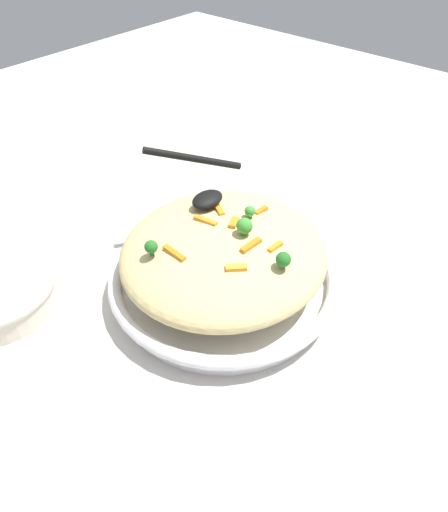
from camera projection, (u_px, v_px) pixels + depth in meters
name	position (u px, v px, depth m)	size (l,w,h in m)	color
ground_plane	(224.00, 290.00, 0.79)	(2.40, 2.40, 0.00)	beige
serving_bowl	(224.00, 279.00, 0.77)	(0.37, 0.37, 0.05)	silver
pasta_mound	(224.00, 252.00, 0.74)	(0.32, 0.31, 0.08)	#D1BA7A
carrot_piece_0	(235.00, 223.00, 0.72)	(0.02, 0.01, 0.01)	orange
carrot_piece_1	(275.00, 247.00, 0.69)	(0.03, 0.01, 0.01)	orange
carrot_piece_2	(249.00, 247.00, 0.68)	(0.04, 0.01, 0.01)	orange
carrot_piece_3	(218.00, 208.00, 0.75)	(0.04, 0.01, 0.01)	orange
carrot_piece_4	(174.00, 253.00, 0.68)	(0.04, 0.01, 0.01)	orange
carrot_piece_5	(261.00, 211.00, 0.75)	(0.02, 0.01, 0.01)	orange
carrot_piece_6	(236.00, 268.00, 0.65)	(0.03, 0.01, 0.01)	orange
carrot_piece_7	(206.00, 221.00, 0.73)	(0.04, 0.01, 0.01)	orange
carrot_piece_8	(204.00, 203.00, 0.77)	(0.02, 0.01, 0.01)	orange
broccoli_floret_0	(283.00, 260.00, 0.65)	(0.02, 0.02, 0.02)	#205B1C
broccoli_floret_1	(250.00, 211.00, 0.73)	(0.02, 0.02, 0.02)	#377928
broccoli_floret_2	(151.00, 247.00, 0.67)	(0.02, 0.02, 0.02)	#205B1C
broccoli_floret_3	(244.00, 226.00, 0.69)	(0.02, 0.02, 0.03)	#377928
serving_spoon	(202.00, 183.00, 0.77)	(0.15, 0.14, 0.07)	black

